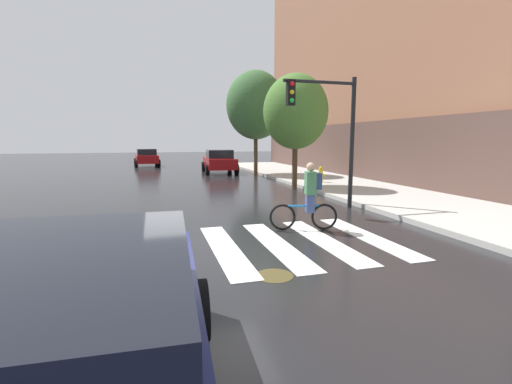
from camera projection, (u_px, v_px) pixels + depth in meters
The scene contains 12 objects.
ground_plane at pixel (210, 250), 7.25m from camera, with size 120.00×120.00×0.00m, color black.
crosswalk_stripes at pixel (198, 251), 7.18m from camera, with size 8.38×3.68×0.01m.
manhole_cover at pixel (274, 275), 5.88m from camera, with size 0.64×0.64×0.01m, color #473D1E.
sedan_near at pixel (58, 366), 2.23m from camera, with size 2.36×4.69×1.59m.
sedan_mid at pixel (219, 161), 24.23m from camera, with size 2.33×4.65×1.57m.
sedan_far at pixel (147, 157), 30.32m from camera, with size 2.24×4.39×1.48m.
cyclist at pixel (309, 197), 8.76m from camera, with size 1.68×0.47×1.69m.
traffic_light_near at pixel (330, 120), 11.15m from camera, with size 2.47×0.28×4.20m.
fire_hydrant at pixel (321, 174), 17.64m from camera, with size 0.33×0.22×0.78m.
street_tree_near at pixel (296, 112), 15.76m from camera, with size 2.89×2.89×5.14m.
street_tree_mid at pixel (256, 105), 21.56m from camera, with size 3.60×3.60×6.39m.
corner_building at pixel (455, 62), 23.91m from camera, with size 17.70×24.88×14.94m.
Camera 1 is at (-1.06, -6.98, 2.23)m, focal length 24.85 mm.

